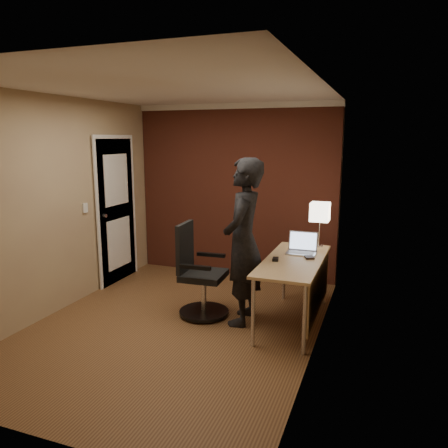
{
  "coord_description": "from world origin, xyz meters",
  "views": [
    {
      "loc": [
        2.05,
        -4.05,
        2.02
      ],
      "look_at": [
        0.35,
        0.55,
        1.05
      ],
      "focal_mm": 35.0,
      "sensor_mm": 36.0,
      "label": 1
    }
  ],
  "objects_px": {
    "wallet": "(309,257)",
    "person": "(243,242)",
    "laptop": "(302,247)",
    "mouse": "(275,259)",
    "office_chair": "(198,276)",
    "desk_lamp": "(320,212)",
    "desk": "(300,271)"
  },
  "relations": [
    {
      "from": "mouse",
      "to": "wallet",
      "type": "relative_size",
      "value": 0.91
    },
    {
      "from": "desk",
      "to": "person",
      "type": "bearing_deg",
      "value": -166.32
    },
    {
      "from": "mouse",
      "to": "person",
      "type": "xyz_separation_m",
      "value": [
        -0.35,
        -0.02,
        0.16
      ]
    },
    {
      "from": "desk_lamp",
      "to": "wallet",
      "type": "height_order",
      "value": "desk_lamp"
    },
    {
      "from": "desk",
      "to": "laptop",
      "type": "height_order",
      "value": "laptop"
    },
    {
      "from": "desk_lamp",
      "to": "laptop",
      "type": "relative_size",
      "value": 1.59
    },
    {
      "from": "laptop",
      "to": "mouse",
      "type": "height_order",
      "value": "laptop"
    },
    {
      "from": "mouse",
      "to": "person",
      "type": "relative_size",
      "value": 0.05
    },
    {
      "from": "laptop",
      "to": "wallet",
      "type": "bearing_deg",
      "value": -61.52
    },
    {
      "from": "laptop",
      "to": "wallet",
      "type": "distance_m",
      "value": 0.26
    },
    {
      "from": "desk",
      "to": "mouse",
      "type": "xyz_separation_m",
      "value": [
        -0.25,
        -0.12,
        0.14
      ]
    },
    {
      "from": "wallet",
      "to": "person",
      "type": "bearing_deg",
      "value": -160.6
    },
    {
      "from": "wallet",
      "to": "office_chair",
      "type": "bearing_deg",
      "value": -168.69
    },
    {
      "from": "desk_lamp",
      "to": "person",
      "type": "height_order",
      "value": "person"
    },
    {
      "from": "desk",
      "to": "wallet",
      "type": "height_order",
      "value": "wallet"
    },
    {
      "from": "wallet",
      "to": "office_chair",
      "type": "height_order",
      "value": "office_chair"
    },
    {
      "from": "desk",
      "to": "desk_lamp",
      "type": "relative_size",
      "value": 2.8
    },
    {
      "from": "desk",
      "to": "wallet",
      "type": "distance_m",
      "value": 0.18
    },
    {
      "from": "desk_lamp",
      "to": "mouse",
      "type": "bearing_deg",
      "value": -113.45
    },
    {
      "from": "desk_lamp",
      "to": "laptop",
      "type": "xyz_separation_m",
      "value": [
        -0.14,
        -0.35,
        -0.35
      ]
    },
    {
      "from": "mouse",
      "to": "desk_lamp",
      "type": "bearing_deg",
      "value": 57.74
    },
    {
      "from": "office_chair",
      "to": "person",
      "type": "bearing_deg",
      "value": 0.42
    },
    {
      "from": "laptop",
      "to": "wallet",
      "type": "height_order",
      "value": "laptop"
    },
    {
      "from": "person",
      "to": "mouse",
      "type": "bearing_deg",
      "value": 90.7
    },
    {
      "from": "mouse",
      "to": "person",
      "type": "distance_m",
      "value": 0.39
    },
    {
      "from": "desk",
      "to": "mouse",
      "type": "bearing_deg",
      "value": -153.85
    },
    {
      "from": "desk_lamp",
      "to": "laptop",
      "type": "height_order",
      "value": "desk_lamp"
    },
    {
      "from": "desk_lamp",
      "to": "laptop",
      "type": "distance_m",
      "value": 0.52
    },
    {
      "from": "wallet",
      "to": "person",
      "type": "height_order",
      "value": "person"
    },
    {
      "from": "laptop",
      "to": "office_chair",
      "type": "bearing_deg",
      "value": -157.11
    },
    {
      "from": "mouse",
      "to": "person",
      "type": "bearing_deg",
      "value": 175.21
    },
    {
      "from": "wallet",
      "to": "person",
      "type": "distance_m",
      "value": 0.74
    }
  ]
}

